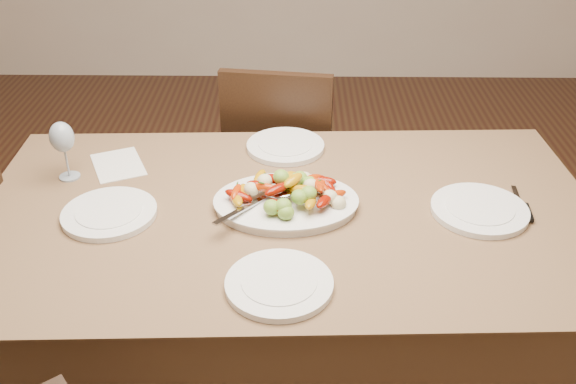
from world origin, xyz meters
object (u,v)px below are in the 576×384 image
(serving_platter, at_px, (286,204))
(wine_glass, at_px, (64,149))
(chair_far, at_px, (284,163))
(plate_right, at_px, (479,210))
(plate_left, at_px, (109,214))
(plate_far, at_px, (285,146))
(dining_table, at_px, (288,307))
(plate_near, at_px, (279,284))

(serving_platter, xyz_separation_m, wine_glass, (-0.70, 0.17, 0.09))
(chair_far, xyz_separation_m, plate_right, (0.59, -0.80, 0.29))
(chair_far, relative_size, serving_platter, 2.29)
(plate_left, xyz_separation_m, plate_far, (0.50, 0.43, 0.00))
(dining_table, xyz_separation_m, wine_glass, (-0.70, 0.18, 0.48))
(dining_table, distance_m, plate_far, 0.55)
(chair_far, bearing_deg, dining_table, 99.83)
(plate_near, distance_m, wine_glass, 0.87)
(chair_far, bearing_deg, plate_left, 67.52)
(serving_platter, distance_m, plate_far, 0.38)
(plate_right, bearing_deg, plate_near, -149.11)
(serving_platter, xyz_separation_m, plate_far, (-0.01, 0.37, -0.00))
(serving_platter, relative_size, plate_left, 1.52)
(dining_table, relative_size, plate_far, 6.86)
(plate_left, bearing_deg, plate_far, 40.45)
(dining_table, xyz_separation_m, plate_far, (-0.01, 0.39, 0.39))
(plate_right, bearing_deg, wine_glass, 171.61)
(chair_far, xyz_separation_m, plate_far, (0.01, -0.41, 0.29))
(dining_table, height_order, wine_glass, wine_glass)
(plate_near, xyz_separation_m, wine_glass, (-0.69, 0.53, 0.09))
(chair_far, xyz_separation_m, plate_near, (0.01, -1.15, 0.29))
(plate_far, bearing_deg, serving_platter, -88.65)
(serving_platter, xyz_separation_m, plate_near, (-0.01, -0.36, -0.00))
(plate_right, bearing_deg, plate_far, 145.65)
(wine_glass, bearing_deg, plate_near, -37.78)
(dining_table, bearing_deg, plate_right, -0.61)
(chair_far, bearing_deg, plate_near, 98.36)
(plate_left, xyz_separation_m, wine_glass, (-0.18, 0.22, 0.09))
(serving_platter, distance_m, plate_near, 0.36)
(dining_table, distance_m, wine_glass, 0.87)
(chair_far, relative_size, plate_near, 3.52)
(serving_platter, bearing_deg, dining_table, -63.89)
(plate_left, xyz_separation_m, plate_right, (1.08, 0.04, 0.00))
(plate_left, distance_m, wine_glass, 0.30)
(plate_far, relative_size, wine_glass, 1.31)
(chair_far, bearing_deg, plate_right, 134.01)
(chair_far, distance_m, wine_glass, 0.99)
(serving_platter, bearing_deg, chair_far, 91.69)
(dining_table, height_order, plate_right, plate_right)
(dining_table, xyz_separation_m, plate_near, (-0.02, -0.35, 0.39))
(serving_platter, distance_m, plate_right, 0.57)
(serving_platter, height_order, plate_far, serving_platter)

